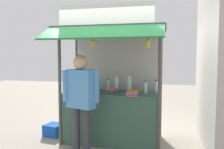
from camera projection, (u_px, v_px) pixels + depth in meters
ground_plane at (112, 141)px, 4.69m from camera, size 20.00×20.00×0.00m
stall_counter at (112, 117)px, 4.65m from camera, size 1.84×0.77×0.98m
stall_structure at (113, 62)px, 4.67m from camera, size 2.04×1.62×2.58m
water_bottle_rear_center at (117, 84)px, 4.80m from camera, size 0.08×0.08×0.29m
water_bottle_left at (156, 86)px, 4.64m from camera, size 0.07×0.07×0.25m
water_bottle_front_right at (85, 83)px, 4.85m from camera, size 0.09×0.09×0.32m
water_bottle_far_left at (129, 85)px, 4.66m from camera, size 0.09×0.09×0.31m
water_bottle_right at (108, 85)px, 4.91m from camera, size 0.07×0.07×0.24m
water_bottle_far_right at (145, 87)px, 4.52m from camera, size 0.07×0.07×0.24m
magazine_stack_back_right at (112, 91)px, 4.59m from camera, size 0.19×0.31×0.07m
magazine_stack_front_left at (132, 93)px, 4.21m from camera, size 0.23×0.29×0.09m
banana_bunch_inner_left at (148, 44)px, 3.91m from camera, size 0.10×0.10×0.27m
banana_bunch_inner_right at (93, 44)px, 4.12m from camera, size 0.09×0.09×0.28m
vendor_person at (81, 95)px, 3.97m from camera, size 0.65×0.36×1.71m
plastic_crate at (54, 130)px, 5.02m from camera, size 0.41×0.41×0.24m
neighbour_wall at (210, 60)px, 4.45m from camera, size 0.20×2.40×3.23m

